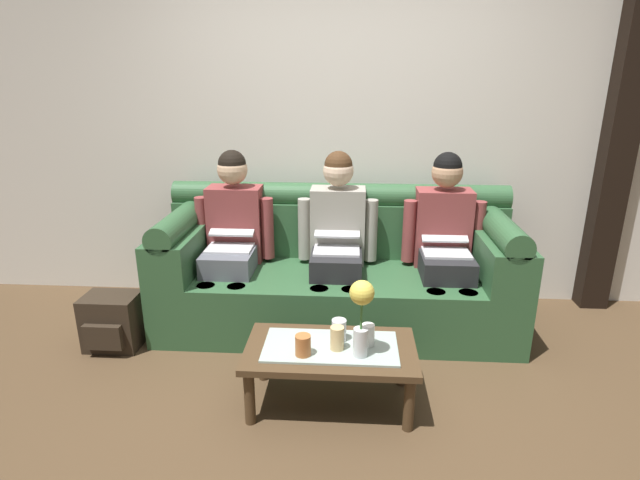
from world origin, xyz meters
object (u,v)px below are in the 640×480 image
flower_vase (362,308)px  backpack_left (112,322)px  person_left (233,232)px  cup_near_right (368,335)px  cup_far_center (339,330)px  couch (337,273)px  cup_near_left (337,338)px  person_right (445,237)px  coffee_table (330,355)px  person_middle (337,235)px  cup_far_left (303,345)px

flower_vase → backpack_left: size_ratio=1.14×
person_left → flower_vase: size_ratio=2.97×
cup_near_right → cup_far_center: size_ratio=1.01×
couch → cup_near_left: couch is taller
person_right → coffee_table: size_ratio=1.35×
couch → coffee_table: bearing=-90.0°
person_right → coffee_table: bearing=-127.1°
couch → cup_near_left: size_ratio=19.36×
person_left → cup_near_right: (0.93, -0.95, -0.25)m
person_middle → cup_far_left: (-0.14, -1.07, -0.25)m
cup_far_center → cup_near_left: bearing=-94.2°
cup_far_center → backpack_left: cup_far_center is taller
cup_near_left → cup_near_right: bearing=17.7°
cup_far_center → cup_far_left: bearing=-137.4°
person_right → cup_near_right: bearing=-119.6°
person_left → cup_far_center: (0.78, -0.91, -0.25)m
coffee_table → flower_vase: bearing=-29.8°
flower_vase → cup_far_center: 0.28m
flower_vase → person_right: bearing=61.3°
cup_far_left → backpack_left: size_ratio=0.30×
coffee_table → cup_near_right: bearing=5.8°
cup_near_left → cup_far_center: cup_near_left is taller
person_left → cup_near_left: (0.77, -1.00, -0.24)m
person_middle → cup_near_right: (0.20, -0.95, -0.25)m
cup_far_left → backpack_left: 1.46m
coffee_table → backpack_left: bearing=160.9°
cup_near_left → cup_far_left: 0.18m
person_middle → cup_near_left: person_middle is taller
person_left → flower_vase: 1.38m
person_left → coffee_table: person_left is taller
person_left → coffee_table: (0.74, -0.97, -0.36)m
person_left → backpack_left: (-0.71, -0.47, -0.48)m
cup_near_right → person_right: bearing=60.4°
cup_near_right → backpack_left: size_ratio=0.33×
coffee_table → flower_vase: flower_vase is taller
cup_near_right → cup_near_left: bearing=-162.3°
person_middle → cup_far_left: bearing=-97.2°
cup_far_left → person_middle: bearing=82.8°
person_middle → backpack_left: (-1.45, -0.47, -0.48)m
person_middle → coffee_table: size_ratio=1.35×
cup_far_center → cup_far_left: size_ratio=1.08×
couch → cup_far_left: (-0.14, -1.07, 0.04)m
cup_near_left → cup_far_center: (0.01, 0.09, -0.00)m
couch → cup_far_center: (0.04, -0.91, 0.04)m
couch → person_middle: 0.29m
coffee_table → cup_near_left: size_ratio=7.19×
person_middle → flower_vase: bearing=-81.7°
person_left → backpack_left: person_left is taller
cup_near_left → person_right: bearing=55.1°
person_left → cup_near_right: bearing=-45.6°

